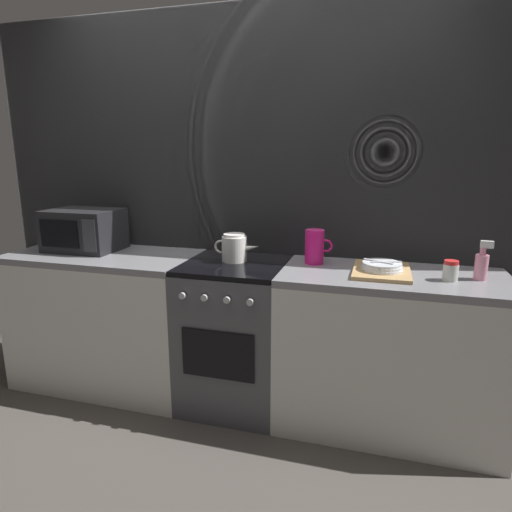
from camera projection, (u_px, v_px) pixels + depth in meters
ground_plane at (236, 399)px, 2.81m from camera, size 8.00×8.00×0.00m
back_wall at (250, 206)px, 2.83m from camera, size 3.60×0.05×2.40m
counter_left at (108, 319)px, 2.94m from camera, size 1.20×0.60×0.90m
stove_unit at (235, 334)px, 2.70m from camera, size 0.60×0.63×0.90m
counter_right at (388, 351)px, 2.46m from camera, size 1.20×0.60×0.90m
microwave at (84, 230)px, 2.91m from camera, size 0.46×0.35×0.27m
kettle at (235, 248)px, 2.62m from camera, size 0.28×0.15×0.17m
pitcher at (315, 247)px, 2.56m from camera, size 0.16×0.11×0.20m
dish_pile at (382, 269)px, 2.37m from camera, size 0.30×0.40×0.07m
spice_jar at (451, 271)px, 2.23m from camera, size 0.08×0.08×0.10m
spray_bottle at (482, 265)px, 2.24m from camera, size 0.08×0.06×0.20m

